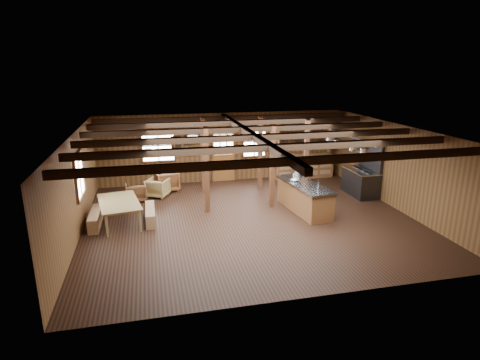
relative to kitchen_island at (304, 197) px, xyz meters
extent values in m
cube|color=black|center=(-1.92, -0.36, -0.49)|extent=(10.00, 9.00, 0.02)
cube|color=black|center=(-1.92, -0.36, 2.33)|extent=(10.00, 9.00, 0.02)
cube|color=#503017|center=(-6.93, -0.36, 0.92)|extent=(0.02, 9.00, 2.80)
cube|color=#503017|center=(3.09, -0.36, 0.92)|extent=(0.02, 9.00, 2.80)
cube|color=#503017|center=(-1.92, 4.15, 0.92)|extent=(10.00, 0.02, 2.80)
cube|color=#503017|center=(-1.92, -4.87, 0.92)|extent=(10.00, 0.02, 2.80)
cube|color=black|center=(-1.92, -3.86, 2.20)|extent=(9.80, 0.12, 0.18)
cube|color=black|center=(-1.92, -2.36, 2.20)|extent=(9.80, 0.12, 0.18)
cube|color=black|center=(-1.92, -0.86, 2.20)|extent=(9.80, 0.12, 0.18)
cube|color=black|center=(-1.92, 0.64, 2.20)|extent=(9.80, 0.12, 0.18)
cube|color=black|center=(-1.92, 2.14, 2.20)|extent=(9.80, 0.12, 0.18)
cube|color=black|center=(-1.92, 3.44, 2.20)|extent=(9.80, 0.12, 0.18)
cube|color=black|center=(-1.92, -0.36, 2.20)|extent=(0.18, 8.82, 0.18)
cube|color=#412312|center=(-3.12, 0.64, 0.92)|extent=(0.15, 0.15, 2.80)
cube|color=#412312|center=(-2.92, 2.84, 0.92)|extent=(0.15, 0.15, 2.80)
cube|color=#412312|center=(-0.92, 0.64, 0.92)|extent=(0.15, 0.15, 2.80)
cube|color=#412312|center=(-0.72, 2.84, 0.92)|extent=(0.15, 0.15, 2.80)
cube|color=#412312|center=(0.68, 1.64, 0.92)|extent=(0.15, 0.15, 2.80)
cube|color=brown|center=(-1.92, 4.09, 0.07)|extent=(0.90, 0.06, 1.10)
cube|color=#412312|center=(-2.40, 4.09, 0.57)|extent=(0.06, 0.08, 2.10)
cube|color=#412312|center=(-1.44, 4.09, 0.57)|extent=(0.06, 0.08, 2.10)
cube|color=#412312|center=(-1.92, 4.09, 1.64)|extent=(1.02, 0.08, 0.06)
cube|color=white|center=(-1.92, 4.09, 1.07)|extent=(0.84, 0.02, 0.90)
cube|color=white|center=(-4.52, 4.10, 1.12)|extent=(1.20, 0.02, 1.20)
cube|color=#412312|center=(-4.52, 4.10, 1.12)|extent=(1.32, 0.06, 1.32)
cube|color=white|center=(-0.62, 4.10, 1.12)|extent=(0.90, 0.02, 1.20)
cube|color=#412312|center=(-0.62, 4.10, 1.12)|extent=(1.02, 0.06, 1.32)
cube|color=white|center=(-6.88, 0.14, 1.12)|extent=(0.02, 1.20, 1.20)
cube|color=#412312|center=(-6.88, 0.14, 1.12)|extent=(0.14, 1.24, 1.32)
cube|color=silver|center=(-3.22, 4.10, 1.32)|extent=(0.50, 0.03, 0.40)
cube|color=black|center=(-3.22, 4.09, 1.32)|extent=(0.55, 0.02, 0.45)
cube|color=silver|center=(-3.82, 4.10, 1.22)|extent=(0.35, 0.03, 0.45)
cube|color=black|center=(-3.82, 4.09, 1.22)|extent=(0.40, 0.02, 0.50)
cube|color=silver|center=(-3.22, 4.10, 0.82)|extent=(0.40, 0.03, 0.30)
cube|color=black|center=(-3.22, 4.09, 0.82)|extent=(0.45, 0.02, 0.35)
cube|color=brown|center=(1.48, 3.84, -0.03)|extent=(2.50, 0.55, 0.90)
cube|color=#8C5D3F|center=(1.48, 3.82, 0.45)|extent=(2.55, 0.60, 0.06)
cube|color=brown|center=(1.48, 3.89, 0.92)|extent=(2.30, 0.35, 0.04)
cube|color=brown|center=(1.48, 3.89, 1.27)|extent=(2.30, 0.35, 0.04)
cube|color=brown|center=(1.48, 3.89, 1.62)|extent=(2.30, 0.35, 0.04)
cube|color=brown|center=(0.33, 3.89, 1.27)|extent=(0.04, 0.35, 1.40)
cube|color=brown|center=(2.63, 3.89, 1.27)|extent=(0.04, 0.35, 1.40)
cylinder|color=#2B2B2E|center=(-4.92, -0.36, 2.10)|extent=(0.02, 0.02, 0.45)
cone|color=silver|center=(-4.92, -0.36, 1.77)|extent=(0.36, 0.36, 0.22)
cylinder|color=#2B2B2E|center=(-3.42, 1.64, 2.10)|extent=(0.02, 0.02, 0.45)
cone|color=silver|center=(-3.42, 1.64, 1.77)|extent=(0.36, 0.36, 0.22)
cylinder|color=#2B2B2E|center=(1.11, -0.06, 2.07)|extent=(0.04, 3.00, 0.04)
cylinder|color=#2B2B2E|center=(1.21, -1.41, 1.97)|extent=(0.01, 0.01, 0.21)
cylinder|color=#B5B8BC|center=(1.21, -1.41, 1.79)|extent=(0.25, 0.25, 0.14)
cylinder|color=#2B2B2E|center=(1.13, -1.07, 1.98)|extent=(0.01, 0.01, 0.18)
cylinder|color=#2B2B2E|center=(1.13, -1.07, 1.82)|extent=(0.23, 0.23, 0.14)
cylinder|color=#2B2B2E|center=(1.21, -0.73, 1.93)|extent=(0.01, 0.01, 0.29)
cylinder|color=#B5B8BC|center=(1.21, -0.73, 1.72)|extent=(0.20, 0.20, 0.14)
cylinder|color=#2B2B2E|center=(1.13, -0.40, 1.97)|extent=(0.01, 0.01, 0.20)
cylinder|color=#2B2B2E|center=(1.13, -0.40, 1.81)|extent=(0.20, 0.20, 0.14)
cylinder|color=#2B2B2E|center=(1.05, -0.06, 1.96)|extent=(0.01, 0.01, 0.21)
cylinder|color=#B5B8BC|center=(1.05, -0.06, 1.79)|extent=(0.23, 0.23, 0.14)
cylinder|color=#2B2B2E|center=(1.05, 0.28, 1.92)|extent=(0.01, 0.01, 0.30)
cylinder|color=#2B2B2E|center=(1.05, 0.28, 1.70)|extent=(0.18, 0.18, 0.14)
cylinder|color=#2B2B2E|center=(1.10, 0.62, 1.95)|extent=(0.01, 0.01, 0.25)
cylinder|color=#B5B8BC|center=(1.10, 0.62, 1.75)|extent=(0.26, 0.26, 0.14)
cylinder|color=#2B2B2E|center=(1.17, 0.95, 1.95)|extent=(0.01, 0.01, 0.25)
cylinder|color=#2B2B2E|center=(1.17, 0.95, 1.75)|extent=(0.21, 0.21, 0.14)
cylinder|color=#2B2B2E|center=(1.16, 1.29, 1.99)|extent=(0.01, 0.01, 0.16)
cylinder|color=#B5B8BC|center=(1.16, 1.29, 1.84)|extent=(0.21, 0.21, 0.14)
cube|color=brown|center=(0.00, 0.00, -0.05)|extent=(1.08, 2.48, 0.86)
cube|color=#B5B8BC|center=(0.00, 0.00, 0.42)|extent=(1.17, 2.59, 0.08)
cylinder|color=#2B2B2E|center=(0.00, -0.60, 0.42)|extent=(0.44, 0.44, 0.06)
cylinder|color=#B5B8BC|center=(0.20, -0.60, 0.57)|extent=(0.03, 0.03, 0.30)
cube|color=#8C5D3F|center=(0.12, 0.18, -0.29)|extent=(0.43, 0.31, 0.37)
cube|color=#2B2B2E|center=(2.68, 1.16, -0.03)|extent=(0.80, 1.51, 0.91)
cube|color=#B5B8BC|center=(2.68, 1.16, 0.45)|extent=(0.82, 1.53, 0.04)
cube|color=#2B2B2E|center=(3.00, 1.16, 0.98)|extent=(0.12, 1.51, 1.01)
cube|color=#B5B8BC|center=(2.88, 1.16, 1.48)|extent=(0.40, 1.61, 0.05)
imported|color=olive|center=(-5.82, 0.24, -0.13)|extent=(1.44, 2.16, 0.70)
cube|color=#8C5D3F|center=(-6.57, 0.24, -0.27)|extent=(0.29, 1.54, 0.42)
cube|color=#8C5D3F|center=(-4.95, 0.24, -0.27)|extent=(0.28, 1.49, 0.41)
imported|color=brown|center=(-5.42, 2.25, -0.16)|extent=(0.74, 0.76, 0.63)
imported|color=brown|center=(-4.29, 3.23, -0.09)|extent=(0.98, 1.00, 0.77)
imported|color=#9C8047|center=(-4.65, 2.59, -0.14)|extent=(0.97, 0.97, 0.67)
cylinder|color=#B5B8BC|center=(0.13, 1.00, 0.55)|extent=(0.31, 0.31, 0.18)
imported|color=silver|center=(-0.27, 0.31, 0.49)|extent=(0.33, 0.33, 0.06)
camera|label=1|loc=(-4.85, -11.67, 4.19)|focal=30.00mm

